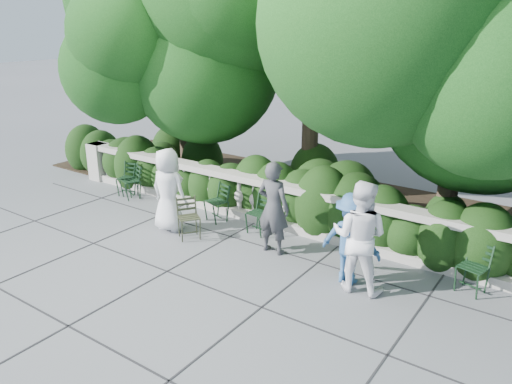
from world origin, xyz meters
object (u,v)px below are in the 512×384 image
Objects in this scene: chair_f at (465,295)px; person_older_blue at (351,239)px; chair_e at (254,236)px; chair_a at (125,197)px; chair_b at (126,199)px; person_businessman at (168,190)px; person_casual_man at (359,236)px; person_woman_grey at (273,208)px; chair_d at (211,222)px; chair_weathered at (191,241)px.

chair_f is 2.00m from person_older_blue.
chair_a is at bearing -174.48° from chair_e.
chair_b is 2.48m from person_businessman.
chair_e is 0.45× the size of person_casual_man.
chair_f is at bearing -173.67° from person_woman_grey.
chair_a is at bearing -6.43° from person_woman_grey.
person_businessman reaches higher than chair_e.
person_older_blue is (-1.72, -0.65, 0.78)m from chair_f.
person_casual_man is (1.86, -0.37, 0.04)m from person_woman_grey.
person_woman_grey reaches higher than person_businessman.
chair_a is 0.48× the size of person_businessman.
person_woman_grey reaches higher than chair_f.
chair_f is 0.48× the size of person_woman_grey.
person_older_blue is (3.53, -0.65, 0.78)m from chair_d.
chair_b is 6.51m from person_casual_man.
chair_a is at bearing 168.77° from chair_b.
chair_e and chair_f have the same top height.
chair_f is 0.45× the size of person_casual_man.
chair_weathered is at bearing 163.46° from person_businessman.
person_casual_man is 0.29m from person_older_blue.
person_older_blue is (3.99, 0.12, -0.09)m from person_businessman.
person_businessman is at bearing -149.15° from chair_e.
chair_f is 5.83m from person_businessman.
chair_e is (1.16, -0.04, 0.00)m from chair_d.
person_businessman reaches higher than chair_f.
person_businessman is 1.11× the size of person_older_blue.
person_businessman reaches higher than person_older_blue.
chair_d is (2.66, 0.06, 0.00)m from chair_b.
person_businessman is at bearing 4.25° from chair_b.
chair_a is 0.54× the size of person_older_blue.
chair_d is at bearing -14.04° from chair_a.
chair_weathered is 3.57m from person_casual_man.
chair_f and chair_weathered have the same top height.
person_casual_man reaches higher than chair_a.
person_woman_grey is at bearing -10.19° from person_older_blue.
chair_e is 1.27m from chair_weathered.
chair_d is 1.00× the size of chair_weathered.
chair_b is 6.27m from person_older_blue.
person_older_blue is (2.37, -0.61, 0.78)m from chair_e.
chair_weathered is 0.48× the size of person_businessman.
chair_f is at bearing -159.67° from person_casual_man.
chair_a is 0.45× the size of person_casual_man.
person_older_blue reaches higher than chair_a.
person_businessman is at bearing -32.55° from chair_a.
chair_e is 1.00× the size of chair_weathered.
person_woman_grey reaches higher than chair_e.
chair_d is at bearing 52.10° from chair_weathered.
person_older_blue is at bearing -145.94° from chair_f.
person_woman_grey is 0.96× the size of person_casual_man.
person_businessman is (2.32, -0.80, 0.87)m from chair_a.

